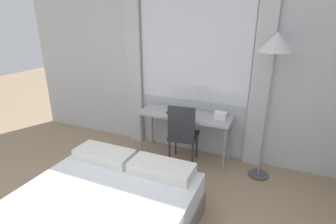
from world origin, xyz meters
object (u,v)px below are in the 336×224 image
object	(u,v)px
book	(177,112)
telephone	(221,115)
standing_lamp	(275,52)
desk_chair	(183,132)
desk	(185,118)

from	to	relation	value
book	telephone	bearing A→B (deg)	3.07
standing_lamp	desk_chair	bearing A→B (deg)	-173.48
desk_chair	book	distance (m)	0.34
desk	standing_lamp	world-z (taller)	standing_lamp
desk	desk_chair	distance (m)	0.24
standing_lamp	book	distance (m)	1.57
desk	telephone	bearing A→B (deg)	3.61
standing_lamp	telephone	xyz separation A→B (m)	(-0.60, 0.10, -0.91)
standing_lamp	telephone	distance (m)	1.10
desk_chair	standing_lamp	world-z (taller)	standing_lamp
telephone	book	xyz separation A→B (m)	(-0.65, -0.04, -0.04)
desk_chair	desk	bearing A→B (deg)	95.08
standing_lamp	desk	bearing A→B (deg)	176.45
standing_lamp	telephone	world-z (taller)	standing_lamp
desk_chair	telephone	xyz separation A→B (m)	(0.48, 0.23, 0.26)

